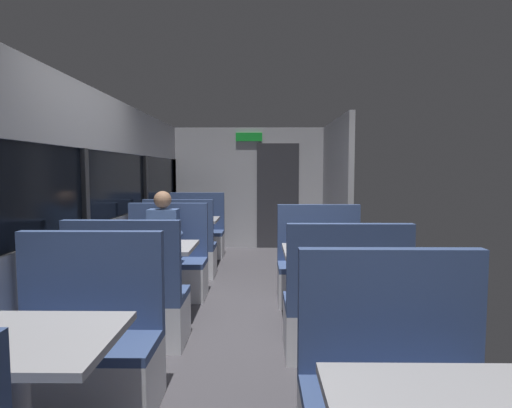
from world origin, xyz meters
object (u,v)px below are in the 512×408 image
Objects in this scene: dining_table_far_window at (189,225)px; bench_mid_window_facing_entry at (166,269)px; dining_table_near_window at (18,357)px; seated_passenger at (164,253)px; bench_rear_aisle_facing_end at (344,316)px; bench_rear_aisle_facing_entry at (320,274)px; bench_near_window_facing_entry at (83,356)px; dining_table_mid_window at (150,255)px; bench_far_window_facing_end at (181,253)px; bench_mid_window_facing_end at (130,308)px; bench_far_window_facing_entry at (196,238)px; dining_table_rear_aisle at (330,260)px.

bench_mid_window_facing_entry is at bearing -90.00° from dining_table_far_window.
bench_mid_window_facing_entry is at bearing 90.00° from dining_table_near_window.
bench_mid_window_facing_entry is 0.87× the size of seated_passenger.
seated_passenger is at bearing 139.54° from bench_rear_aisle_facing_end.
dining_table_near_window is 3.38m from bench_rear_aisle_facing_entry.
bench_near_window_facing_entry reaches higher than dining_table_mid_window.
bench_rear_aisle_facing_end is at bearing -54.91° from bench_far_window_facing_end.
bench_mid_window_facing_end is at bearing -90.00° from bench_mid_window_facing_entry.
bench_far_window_facing_entry is at bearing 90.00° from seated_passenger.
bench_rear_aisle_facing_end is 2.36m from seated_passenger.
bench_rear_aisle_facing_end reaches higher than dining_table_rear_aisle.
bench_far_window_facing_entry is (0.00, 3.75, 0.00)m from bench_mid_window_facing_end.
seated_passenger is at bearing 90.00° from bench_mid_window_facing_end.
bench_far_window_facing_entry is 1.00× the size of bench_rear_aisle_facing_end.
dining_table_near_window is 1.00× the size of dining_table_far_window.
dining_table_near_window is at bearing -90.00° from bench_near_window_facing_entry.
dining_table_near_window is 0.82× the size of bench_far_window_facing_end.
dining_table_far_window is at bearing 118.86° from bench_rear_aisle_facing_end.
dining_table_mid_window is 0.77m from bench_mid_window_facing_end.
bench_rear_aisle_facing_end reaches higher than dining_table_near_window.
bench_near_window_facing_entry is at bearing -90.00° from bench_far_window_facing_entry.
bench_rear_aisle_facing_end is (1.79, 1.45, -0.31)m from dining_table_near_window.
seated_passenger reaches higher than dining_table_far_window.
bench_rear_aisle_facing_entry is at bearing 57.85° from dining_table_near_window.
bench_far_window_facing_entry is 3.11m from bench_rear_aisle_facing_entry.
bench_near_window_facing_entry is (0.00, 0.70, -0.31)m from dining_table_near_window.
bench_rear_aisle_facing_entry is at bearing -54.91° from bench_far_window_facing_entry.
bench_rear_aisle_facing_end is (1.79, -0.20, 0.00)m from bench_mid_window_facing_end.
bench_rear_aisle_facing_end reaches higher than dining_table_mid_window.
bench_far_window_facing_end is at bearing 90.00° from seated_passenger.
bench_mid_window_facing_entry is 1.22× the size of dining_table_rear_aisle.
bench_rear_aisle_facing_entry is (1.79, -2.55, 0.00)m from bench_far_window_facing_entry.
bench_near_window_facing_entry is at bearing -90.00° from bench_mid_window_facing_entry.
bench_far_window_facing_end is 1.00× the size of bench_rear_aisle_facing_entry.
seated_passenger is (0.00, -0.07, 0.21)m from bench_mid_window_facing_entry.
bench_mid_window_facing_end is at bearing -90.00° from bench_far_window_facing_end.
bench_mid_window_facing_end and bench_rear_aisle_facing_end have the same top height.
seated_passenger is at bearing 175.92° from bench_rear_aisle_facing_entry.
dining_table_mid_window is at bearing 90.00° from bench_near_window_facing_entry.
dining_table_mid_window is (0.00, 2.35, 0.00)m from dining_table_near_window.
bench_far_window_facing_end is 3.11m from bench_rear_aisle_facing_end.
dining_table_rear_aisle is (1.79, -0.90, 0.31)m from bench_mid_window_facing_entry.
dining_table_rear_aisle is (1.79, 1.45, 0.31)m from bench_near_window_facing_entry.
bench_rear_aisle_facing_end is (1.79, -0.90, -0.31)m from dining_table_mid_window.
bench_mid_window_facing_end is 1.22× the size of dining_table_far_window.
seated_passenger reaches higher than bench_rear_aisle_facing_entry.
bench_rear_aisle_facing_entry is (1.79, 0.50, -0.31)m from dining_table_mid_window.
bench_rear_aisle_facing_entry is 1.81m from seated_passenger.
bench_rear_aisle_facing_end is at bearing 22.71° from bench_near_window_facing_entry.
bench_far_window_facing_entry is (0.00, 3.05, -0.31)m from dining_table_mid_window.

